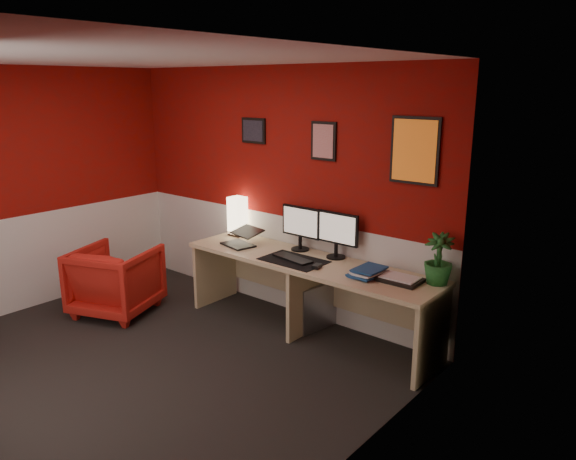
{
  "coord_description": "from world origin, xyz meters",
  "views": [
    {
      "loc": [
        3.63,
        -2.44,
        2.31
      ],
      "look_at": [
        0.6,
        1.21,
        1.05
      ],
      "focal_mm": 34.2,
      "sensor_mm": 36.0,
      "label": 1
    }
  ],
  "objects_px": {
    "shoji_lamp": "(238,217)",
    "potted_plant": "(438,259)",
    "monitor_right": "(337,228)",
    "zen_tray": "(400,280)",
    "pc_tower": "(314,306)",
    "armchair": "(116,280)",
    "laptop": "(238,235)",
    "desk": "(307,297)",
    "monitor_left": "(300,221)"
  },
  "relations": [
    {
      "from": "desk",
      "to": "potted_plant",
      "type": "distance_m",
      "value": 1.34
    },
    {
      "from": "zen_tray",
      "to": "potted_plant",
      "type": "relative_size",
      "value": 0.83
    },
    {
      "from": "shoji_lamp",
      "to": "potted_plant",
      "type": "xyz_separation_m",
      "value": [
        2.32,
        -0.03,
        0.01
      ]
    },
    {
      "from": "shoji_lamp",
      "to": "monitor_right",
      "type": "xyz_separation_m",
      "value": [
        1.28,
        0.02,
        0.09
      ]
    },
    {
      "from": "potted_plant",
      "to": "laptop",
      "type": "bearing_deg",
      "value": -172.69
    },
    {
      "from": "monitor_right",
      "to": "zen_tray",
      "type": "xyz_separation_m",
      "value": [
        0.78,
        -0.19,
        -0.28
      ]
    },
    {
      "from": "zen_tray",
      "to": "laptop",
      "type": "bearing_deg",
      "value": -176.44
    },
    {
      "from": "zen_tray",
      "to": "pc_tower",
      "type": "height_order",
      "value": "zen_tray"
    },
    {
      "from": "shoji_lamp",
      "to": "potted_plant",
      "type": "bearing_deg",
      "value": -0.65
    },
    {
      "from": "armchair",
      "to": "laptop",
      "type": "bearing_deg",
      "value": -162.37
    },
    {
      "from": "zen_tray",
      "to": "pc_tower",
      "type": "relative_size",
      "value": 0.78
    },
    {
      "from": "shoji_lamp",
      "to": "monitor_left",
      "type": "xyz_separation_m",
      "value": [
        0.86,
        -0.0,
        0.09
      ]
    },
    {
      "from": "potted_plant",
      "to": "armchair",
      "type": "xyz_separation_m",
      "value": [
        -3.02,
        -1.06,
        -0.59
      ]
    },
    {
      "from": "shoji_lamp",
      "to": "potted_plant",
      "type": "distance_m",
      "value": 2.32
    },
    {
      "from": "desk",
      "to": "shoji_lamp",
      "type": "bearing_deg",
      "value": 169.12
    },
    {
      "from": "desk",
      "to": "potted_plant",
      "type": "xyz_separation_m",
      "value": [
        1.19,
        0.19,
        0.58
      ]
    },
    {
      "from": "shoji_lamp",
      "to": "monitor_left",
      "type": "relative_size",
      "value": 0.69
    },
    {
      "from": "monitor_left",
      "to": "pc_tower",
      "type": "xyz_separation_m",
      "value": [
        0.23,
        -0.07,
        -0.8
      ]
    },
    {
      "from": "pc_tower",
      "to": "desk",
      "type": "bearing_deg",
      "value": -68.27
    },
    {
      "from": "desk",
      "to": "potted_plant",
      "type": "relative_size",
      "value": 6.15
    },
    {
      "from": "desk",
      "to": "zen_tray",
      "type": "relative_size",
      "value": 7.43
    },
    {
      "from": "desk",
      "to": "monitor_left",
      "type": "height_order",
      "value": "monitor_left"
    },
    {
      "from": "monitor_left",
      "to": "pc_tower",
      "type": "relative_size",
      "value": 1.29
    },
    {
      "from": "laptop",
      "to": "pc_tower",
      "type": "height_order",
      "value": "laptop"
    },
    {
      "from": "desk",
      "to": "monitor_left",
      "type": "bearing_deg",
      "value": 140.66
    },
    {
      "from": "potted_plant",
      "to": "armchair",
      "type": "distance_m",
      "value": 3.26
    },
    {
      "from": "monitor_right",
      "to": "armchair",
      "type": "xyz_separation_m",
      "value": [
        -1.99,
        -1.1,
        -0.67
      ]
    },
    {
      "from": "laptop",
      "to": "zen_tray",
      "type": "bearing_deg",
      "value": 15.31
    },
    {
      "from": "laptop",
      "to": "potted_plant",
      "type": "relative_size",
      "value": 0.78
    },
    {
      "from": "monitor_right",
      "to": "potted_plant",
      "type": "distance_m",
      "value": 1.04
    },
    {
      "from": "zen_tray",
      "to": "potted_plant",
      "type": "height_order",
      "value": "potted_plant"
    },
    {
      "from": "shoji_lamp",
      "to": "monitor_left",
      "type": "distance_m",
      "value": 0.87
    },
    {
      "from": "zen_tray",
      "to": "armchair",
      "type": "bearing_deg",
      "value": -161.74
    },
    {
      "from": "monitor_right",
      "to": "armchair",
      "type": "height_order",
      "value": "monitor_right"
    },
    {
      "from": "zen_tray",
      "to": "monitor_left",
      "type": "bearing_deg",
      "value": 171.69
    },
    {
      "from": "zen_tray",
      "to": "pc_tower",
      "type": "xyz_separation_m",
      "value": [
        -0.96,
        0.1,
        -0.52
      ]
    },
    {
      "from": "desk",
      "to": "shoji_lamp",
      "type": "distance_m",
      "value": 1.28
    },
    {
      "from": "monitor_right",
      "to": "potted_plant",
      "type": "bearing_deg",
      "value": -2.3
    },
    {
      "from": "shoji_lamp",
      "to": "monitor_right",
      "type": "relative_size",
      "value": 0.69
    },
    {
      "from": "monitor_left",
      "to": "potted_plant",
      "type": "height_order",
      "value": "monitor_left"
    },
    {
      "from": "shoji_lamp",
      "to": "pc_tower",
      "type": "distance_m",
      "value": 1.31
    },
    {
      "from": "laptop",
      "to": "monitor_right",
      "type": "height_order",
      "value": "monitor_right"
    },
    {
      "from": "monitor_left",
      "to": "potted_plant",
      "type": "relative_size",
      "value": 1.37
    },
    {
      "from": "monitor_right",
      "to": "pc_tower",
      "type": "relative_size",
      "value": 1.29
    },
    {
      "from": "monitor_right",
      "to": "armchair",
      "type": "bearing_deg",
      "value": -150.94
    },
    {
      "from": "desk",
      "to": "laptop",
      "type": "bearing_deg",
      "value": -175.22
    },
    {
      "from": "monitor_right",
      "to": "zen_tray",
      "type": "height_order",
      "value": "monitor_right"
    },
    {
      "from": "shoji_lamp",
      "to": "zen_tray",
      "type": "xyz_separation_m",
      "value": [
        2.06,
        -0.18,
        -0.18
      ]
    },
    {
      "from": "desk",
      "to": "zen_tray",
      "type": "height_order",
      "value": "zen_tray"
    },
    {
      "from": "shoji_lamp",
      "to": "monitor_left",
      "type": "bearing_deg",
      "value": -0.13
    }
  ]
}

